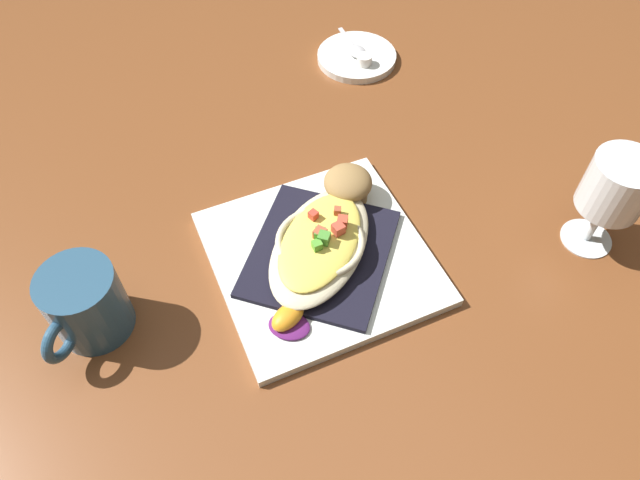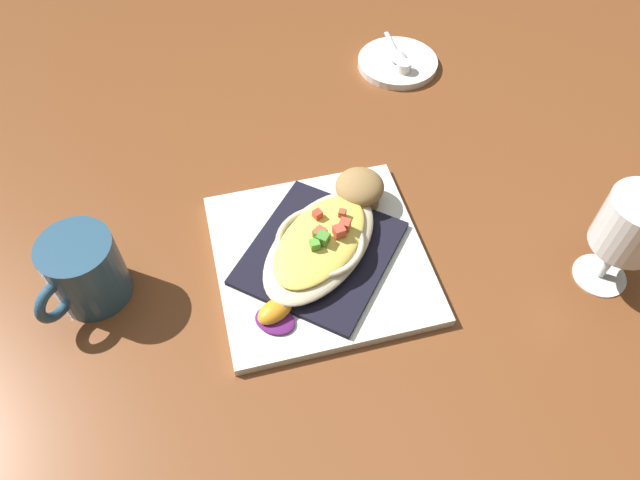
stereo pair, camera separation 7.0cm
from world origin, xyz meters
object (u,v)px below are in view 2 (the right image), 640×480
object	(u,v)px
creamer_saucer	(398,63)
creamer_cup_0	(404,67)
square_plate	(320,258)
spoon	(398,56)
muffin	(359,190)
orange_garnish	(275,314)
stemmed_glass	(631,228)
coffee_mug	(86,274)
gratin_dish	(320,243)

from	to	relation	value
creamer_saucer	creamer_cup_0	distance (m)	0.03
square_plate	spoon	bearing A→B (deg)	46.90
muffin	spoon	bearing A→B (deg)	50.91
orange_garnish	creamer_saucer	distance (m)	0.52
creamer_saucer	creamer_cup_0	xyz separation A→B (m)	(-0.01, -0.03, 0.01)
creamer_saucer	spoon	xyz separation A→B (m)	(0.00, 0.00, 0.01)
muffin	orange_garnish	bearing A→B (deg)	-145.80
muffin	orange_garnish	size ratio (longest dim) A/B	1.05
stemmed_glass	spoon	xyz separation A→B (m)	(-0.01, 0.47, -0.08)
square_plate	muffin	bearing A→B (deg)	33.84
spoon	coffee_mug	bearing A→B (deg)	-157.06
stemmed_glass	spoon	bearing A→B (deg)	91.79
creamer_saucer	gratin_dish	bearing A→B (deg)	-133.34
muffin	coffee_mug	world-z (taller)	coffee_mug
orange_garnish	stemmed_glass	world-z (taller)	stemmed_glass
gratin_dish	orange_garnish	bearing A→B (deg)	-145.50
square_plate	stemmed_glass	xyz separation A→B (m)	(0.30, -0.17, 0.09)
gratin_dish	stemmed_glass	world-z (taller)	stemmed_glass
orange_garnish	creamer_cup_0	bearing A→B (deg)	42.40
spoon	orange_garnish	bearing A→B (deg)	-135.51
creamer_saucer	stemmed_glass	bearing A→B (deg)	-88.10
orange_garnish	gratin_dish	bearing A→B (deg)	34.50
gratin_dish	muffin	size ratio (longest dim) A/B	3.45
stemmed_glass	creamer_cup_0	size ratio (longest dim) A/B	5.76
orange_garnish	creamer_saucer	bearing A→B (deg)	44.27
creamer_saucer	spoon	size ratio (longest dim) A/B	1.44
square_plate	spoon	xyz separation A→B (m)	(0.29, 0.31, 0.01)
stemmed_glass	square_plate	bearing A→B (deg)	150.79
muffin	stemmed_glass	bearing A→B (deg)	-45.75
orange_garnish	stemmed_glass	xyz separation A→B (m)	(0.38, -0.11, 0.07)
coffee_mug	stemmed_glass	xyz separation A→B (m)	(0.56, -0.24, 0.05)
square_plate	creamer_cup_0	size ratio (longest dim) A/B	10.66
coffee_mug	spoon	world-z (taller)	coffee_mug
orange_garnish	stemmed_glass	bearing A→B (deg)	-16.00
gratin_dish	orange_garnish	size ratio (longest dim) A/B	3.63
orange_garnish	creamer_cup_0	xyz separation A→B (m)	(0.36, 0.33, -0.00)
creamer_cup_0	spoon	bearing A→B (deg)	77.20
square_plate	creamer_cup_0	bearing A→B (deg)	44.44
orange_garnish	creamer_saucer	xyz separation A→B (m)	(0.37, 0.36, -0.02)
square_plate	creamer_cup_0	xyz separation A→B (m)	(0.28, 0.27, 0.01)
square_plate	orange_garnish	bearing A→B (deg)	-145.45
creamer_cup_0	gratin_dish	bearing A→B (deg)	-135.54
square_plate	orange_garnish	size ratio (longest dim) A/B	4.28
gratin_dish	coffee_mug	distance (m)	0.27
stemmed_glass	gratin_dish	bearing A→B (deg)	150.78
spoon	creamer_cup_0	size ratio (longest dim) A/B	3.80
muffin	gratin_dish	bearing A→B (deg)	-146.11
coffee_mug	creamer_cup_0	size ratio (longest dim) A/B	4.44
square_plate	spoon	size ratio (longest dim) A/B	2.80
muffin	stemmed_glass	size ratio (longest dim) A/B	0.46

